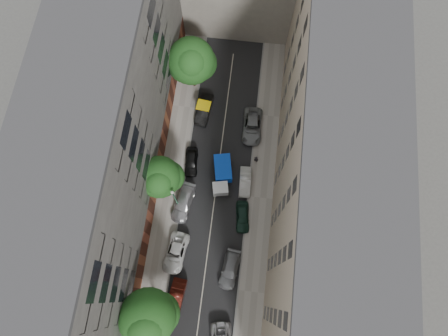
# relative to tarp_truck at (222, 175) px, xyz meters

# --- Properties ---
(ground) EXTENTS (120.00, 120.00, 0.00)m
(ground) POSITION_rel_tarp_truck_xyz_m (-0.60, -2.01, -1.24)
(ground) COLOR #4C4C49
(ground) RESTS_ON ground
(road_surface) EXTENTS (8.00, 44.00, 0.02)m
(road_surface) POSITION_rel_tarp_truck_xyz_m (-0.60, -2.01, -1.23)
(road_surface) COLOR black
(road_surface) RESTS_ON ground
(sidewalk_left) EXTENTS (3.00, 44.00, 0.15)m
(sidewalk_left) POSITION_rel_tarp_truck_xyz_m (-6.10, -2.01, -1.16)
(sidewalk_left) COLOR gray
(sidewalk_left) RESTS_ON ground
(sidewalk_right) EXTENTS (3.00, 44.00, 0.15)m
(sidewalk_right) POSITION_rel_tarp_truck_xyz_m (4.90, -2.01, -1.16)
(sidewalk_right) COLOR gray
(sidewalk_right) RESTS_ON ground
(building_left) EXTENTS (8.00, 44.00, 20.00)m
(building_left) POSITION_rel_tarp_truck_xyz_m (-11.60, -2.01, 8.76)
(building_left) COLOR #494744
(building_left) RESTS_ON ground
(building_right) EXTENTS (8.00, 44.00, 20.00)m
(building_right) POSITION_rel_tarp_truck_xyz_m (10.40, -2.01, 8.76)
(building_right) COLOR tan
(building_right) RESTS_ON ground
(tarp_truck) EXTENTS (2.83, 5.19, 2.25)m
(tarp_truck) POSITION_rel_tarp_truck_xyz_m (0.00, 0.00, 0.00)
(tarp_truck) COLOR black
(tarp_truck) RESTS_ON ground
(car_left_1) EXTENTS (1.96, 4.53, 1.45)m
(car_left_1) POSITION_rel_tarp_truck_xyz_m (-3.40, -14.73, -0.51)
(car_left_1) COLOR #4A150E
(car_left_1) RESTS_ON ground
(car_left_2) EXTENTS (2.82, 5.11, 1.35)m
(car_left_2) POSITION_rel_tarp_truck_xyz_m (-4.20, -9.81, -0.56)
(car_left_2) COLOR silver
(car_left_2) RESTS_ON ground
(car_left_3) EXTENTS (2.80, 5.18, 1.43)m
(car_left_3) POSITION_rel_tarp_truck_xyz_m (-4.20, -3.90, -0.53)
(car_left_3) COLOR #B3B3B8
(car_left_3) RESTS_ON ground
(car_left_4) EXTENTS (1.89, 4.00, 1.32)m
(car_left_4) POSITION_rel_tarp_truck_xyz_m (-4.03, 1.39, -0.58)
(car_left_4) COLOR black
(car_left_4) RESTS_ON ground
(car_left_5) EXTENTS (2.04, 4.61, 1.47)m
(car_left_5) POSITION_rel_tarp_truck_xyz_m (-3.40, 8.61, -0.50)
(car_left_5) COLOR black
(car_left_5) RESTS_ON ground
(car_right_1) EXTENTS (2.40, 4.75, 1.32)m
(car_right_1) POSITION_rel_tarp_truck_xyz_m (2.20, -10.92, -0.58)
(car_right_1) COLOR slate
(car_right_1) RESTS_ON ground
(car_right_2) EXTENTS (2.00, 4.04, 1.32)m
(car_right_2) POSITION_rel_tarp_truck_xyz_m (3.00, -4.72, -0.58)
(car_right_2) COLOR black
(car_right_2) RESTS_ON ground
(car_right_3) EXTENTS (1.54, 3.92, 1.27)m
(car_right_3) POSITION_rel_tarp_truck_xyz_m (2.85, -0.41, -0.60)
(car_right_3) COLOR silver
(car_right_3) RESTS_ON ground
(car_right_4) EXTENTS (2.55, 5.27, 1.45)m
(car_right_4) POSITION_rel_tarp_truck_xyz_m (3.00, 6.98, -0.52)
(car_right_4) COLOR slate
(car_right_4) RESTS_ON ground
(tree_near) EXTENTS (5.82, 5.62, 9.29)m
(tree_near) POSITION_rel_tarp_truck_xyz_m (-5.10, -16.76, 5.06)
(tree_near) COLOR #382619
(tree_near) RESTS_ON sidewalk_left
(tree_mid) EXTENTS (5.07, 4.76, 7.46)m
(tree_mid) POSITION_rel_tarp_truck_xyz_m (-6.59, -2.37, 3.78)
(tree_mid) COLOR #382619
(tree_mid) RESTS_ON sidewalk_left
(tree_far) EXTENTS (5.93, 5.75, 8.58)m
(tree_far) POSITION_rel_tarp_truck_xyz_m (-5.10, 12.21, 4.44)
(tree_far) COLOR #382619
(tree_far) RESTS_ON sidewalk_left
(lamp_post) EXTENTS (0.36, 0.36, 6.50)m
(lamp_post) POSITION_rel_tarp_truck_xyz_m (-4.80, -4.16, 2.91)
(lamp_post) COLOR #1B613C
(lamp_post) RESTS_ON sidewalk_left
(pedestrian) EXTENTS (0.65, 0.53, 1.55)m
(pedestrian) POSITION_rel_tarp_truck_xyz_m (3.90, 2.56, -0.31)
(pedestrian) COLOR black
(pedestrian) RESTS_ON sidewalk_right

